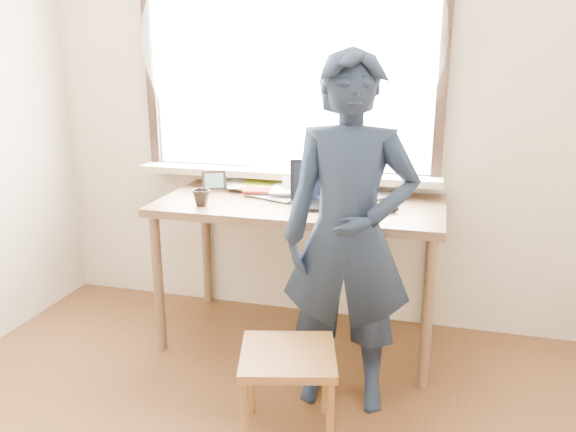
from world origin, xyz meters
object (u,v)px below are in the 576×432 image
(laptop, at_px, (322,194))
(mug_white, at_px, (294,186))
(mug_dark, at_px, (201,198))
(person, at_px, (349,237))
(desk, at_px, (300,216))
(work_chair, at_px, (288,366))

(laptop, relative_size, mug_white, 3.05)
(mug_dark, bearing_deg, person, -19.36)
(person, bearing_deg, mug_dark, 156.66)
(desk, height_order, work_chair, desk)
(laptop, xyz_separation_m, mug_white, (-0.20, 0.17, -0.00))
(mug_white, relative_size, person, 0.08)
(laptop, relative_size, person, 0.24)
(mug_white, bearing_deg, mug_dark, -138.20)
(mug_white, bearing_deg, work_chair, -76.64)
(desk, xyz_separation_m, work_chair, (0.17, -0.88, -0.41))
(work_chair, xyz_separation_m, person, (0.19, 0.35, 0.48))
(desk, bearing_deg, mug_dark, -154.59)
(desk, distance_m, work_chair, 0.99)
(laptop, xyz_separation_m, work_chair, (0.04, -0.85, -0.55))
(desk, height_order, mug_white, mug_white)
(work_chair, relative_size, person, 0.29)
(work_chair, bearing_deg, mug_white, 103.36)
(laptop, height_order, mug_dark, laptop)
(laptop, bearing_deg, mug_white, 139.60)
(laptop, bearing_deg, work_chair, -87.25)
(laptop, distance_m, work_chair, 1.01)
(laptop, relative_size, work_chair, 0.83)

